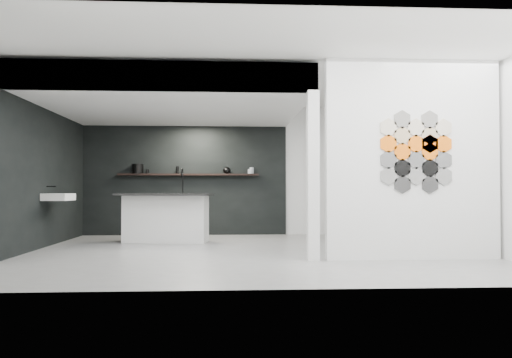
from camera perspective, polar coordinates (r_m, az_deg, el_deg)
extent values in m
cube|color=slate|center=(7.92, -0.61, -8.33)|extent=(7.00, 6.00, 0.01)
cube|color=silver|center=(7.34, 17.41, 2.15)|extent=(2.45, 0.15, 2.80)
cube|color=black|center=(10.87, -8.18, -0.16)|extent=(4.40, 0.04, 2.35)
cube|color=black|center=(9.39, -22.57, 0.09)|extent=(0.04, 4.00, 2.35)
cube|color=silver|center=(9.04, -9.25, 8.82)|extent=(4.40, 4.00, 0.40)
cube|color=silver|center=(6.96, 6.53, 0.43)|extent=(0.16, 0.16, 2.35)
cube|color=silver|center=(7.17, -10.90, 11.48)|extent=(4.40, 0.16, 0.40)
cube|color=silver|center=(9.12, -21.64, -1.93)|extent=(0.40, 0.60, 0.12)
cube|color=black|center=(10.76, -7.70, 0.51)|extent=(3.00, 0.15, 0.04)
cube|color=silver|center=(9.45, -10.23, -4.49)|extent=(1.57, 0.74, 0.87)
cube|color=black|center=(9.35, -10.34, -1.74)|extent=(1.80, 0.96, 0.04)
cube|color=black|center=(9.42, -8.65, -1.66)|extent=(0.50, 0.44, 0.02)
cylinder|color=black|center=(9.62, -8.39, -0.41)|extent=(0.03, 0.03, 0.40)
torus|color=black|center=(9.57, -8.46, 0.81)|extent=(0.04, 0.14, 0.14)
cylinder|color=black|center=(10.90, -13.37, 1.14)|extent=(0.28, 0.28, 0.20)
ellipsoid|color=black|center=(10.73, -3.36, 1.00)|extent=(0.19, 0.19, 0.14)
cylinder|color=gray|center=(10.74, -0.59, 0.87)|extent=(0.14, 0.14, 0.10)
cylinder|color=gray|center=(10.74, -0.49, 0.97)|extent=(0.12, 0.12, 0.13)
cylinder|color=black|center=(10.78, -8.97, 1.03)|extent=(0.06, 0.06, 0.15)
cylinder|color=black|center=(10.87, -12.32, 0.85)|extent=(0.08, 0.08, 0.09)
cylinder|color=silver|center=(7.12, 14.92, 0.32)|extent=(0.26, 0.02, 0.26)
cylinder|color=black|center=(7.13, 14.91, 2.13)|extent=(0.26, 0.02, 0.26)
cylinder|color=orange|center=(7.15, 14.90, 3.93)|extent=(0.26, 0.02, 0.26)
cylinder|color=beige|center=(7.17, 14.89, 5.72)|extent=(0.26, 0.02, 0.26)
cylinder|color=#2D2D2D|center=(7.19, 16.40, -0.58)|extent=(0.26, 0.02, 0.26)
cylinder|color=black|center=(7.19, 16.39, 1.21)|extent=(0.26, 0.02, 0.26)
cylinder|color=orange|center=(7.20, 16.38, 3.00)|extent=(0.26, 0.02, 0.26)
cylinder|color=tan|center=(7.22, 16.37, 4.78)|extent=(0.26, 0.02, 0.26)
cylinder|color=#66635E|center=(7.25, 16.36, 6.55)|extent=(0.26, 0.02, 0.26)
cylinder|color=silver|center=(7.26, 17.85, 0.31)|extent=(0.26, 0.02, 0.26)
cylinder|color=black|center=(7.26, 17.84, 2.09)|extent=(0.26, 0.02, 0.26)
cylinder|color=orange|center=(7.28, 17.82, 3.86)|extent=(0.26, 0.02, 0.26)
cylinder|color=beige|center=(7.30, 17.81, 5.62)|extent=(0.26, 0.02, 0.26)
cylinder|color=#2D2D2D|center=(7.33, 19.28, -0.57)|extent=(0.26, 0.02, 0.26)
cylinder|color=black|center=(7.33, 19.27, 1.19)|extent=(0.26, 0.02, 0.26)
cylinder|color=orange|center=(7.34, 19.25, 2.94)|extent=(0.26, 0.02, 0.26)
cylinder|color=tan|center=(7.36, 19.24, 4.69)|extent=(0.26, 0.02, 0.26)
cylinder|color=#66635E|center=(7.39, 19.23, 6.43)|extent=(0.26, 0.02, 0.26)
cylinder|color=silver|center=(7.40, 20.67, 0.30)|extent=(0.26, 0.02, 0.26)
cylinder|color=black|center=(7.41, 20.65, 2.04)|extent=(0.26, 0.02, 0.26)
cylinder|color=orange|center=(7.43, 20.64, 3.78)|extent=(0.26, 0.02, 0.26)
cylinder|color=beige|center=(7.45, 20.63, 5.50)|extent=(0.26, 0.02, 0.26)
cylinder|color=orange|center=(7.35, 19.25, 3.82)|extent=(0.26, 0.02, 0.26)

